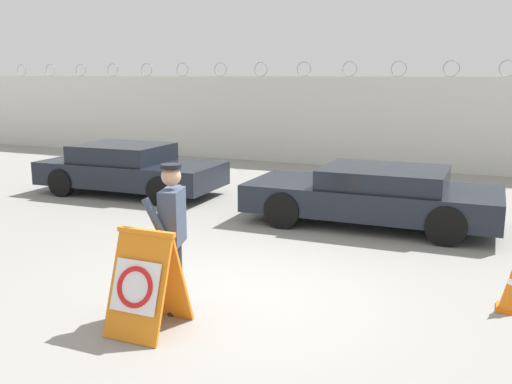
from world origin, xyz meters
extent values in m
plane|color=gray|center=(0.00, 0.00, 0.00)|extent=(90.00, 90.00, 0.00)
cube|color=silver|center=(0.00, 11.15, 1.38)|extent=(36.00, 0.30, 2.75)
torus|color=gray|center=(-14.67, 11.15, 2.97)|extent=(0.47, 0.03, 0.47)
torus|color=gray|center=(-13.20, 11.15, 2.97)|extent=(0.47, 0.03, 0.47)
torus|color=gray|center=(-11.73, 11.15, 2.97)|extent=(0.47, 0.03, 0.47)
torus|color=gray|center=(-10.27, 11.15, 2.97)|extent=(0.47, 0.03, 0.47)
torus|color=gray|center=(-8.80, 11.15, 2.97)|extent=(0.47, 0.03, 0.47)
torus|color=gray|center=(-7.33, 11.15, 2.97)|extent=(0.47, 0.03, 0.47)
torus|color=gray|center=(-5.87, 11.15, 2.97)|extent=(0.47, 0.03, 0.47)
torus|color=gray|center=(-4.40, 11.15, 2.97)|extent=(0.47, 0.03, 0.47)
torus|color=gray|center=(-2.93, 11.15, 2.97)|extent=(0.47, 0.03, 0.47)
torus|color=gray|center=(-1.47, 11.15, 2.97)|extent=(0.47, 0.03, 0.47)
torus|color=gray|center=(0.00, 11.15, 2.97)|extent=(0.47, 0.03, 0.47)
torus|color=gray|center=(1.47, 11.15, 2.97)|extent=(0.47, 0.03, 0.47)
torus|color=gray|center=(2.93, 11.15, 2.97)|extent=(0.47, 0.03, 0.47)
cube|color=orange|center=(-0.48, -1.37, 0.55)|extent=(0.68, 0.42, 1.11)
cube|color=orange|center=(-0.48, -0.98, 0.55)|extent=(0.68, 0.42, 1.11)
cube|color=orange|center=(-0.48, -1.18, 1.12)|extent=(0.72, 0.06, 0.05)
cube|color=white|center=(-0.48, -1.41, 0.57)|extent=(0.56, 0.21, 0.53)
torus|color=red|center=(-0.48, -1.42, 0.57)|extent=(0.45, 0.20, 0.44)
cylinder|color=#232838|center=(-0.49, -0.58, 0.42)|extent=(0.15, 0.15, 0.85)
cylinder|color=#232838|center=(-0.44, -0.75, 0.42)|extent=(0.15, 0.15, 0.85)
cube|color=#384256|center=(-0.46, -0.66, 1.17)|extent=(0.33, 0.48, 0.65)
sphere|color=tan|center=(-0.46, -0.66, 1.66)|extent=(0.23, 0.23, 0.23)
cylinder|color=#384256|center=(-0.54, -0.40, 1.19)|extent=(0.09, 0.09, 0.62)
cylinder|color=#384256|center=(-0.49, -0.95, 1.16)|extent=(0.36, 0.18, 0.60)
cylinder|color=black|center=(-0.46, -0.66, 1.77)|extent=(0.24, 0.24, 0.05)
cube|color=orange|center=(3.25, 1.00, 0.01)|extent=(0.34, 0.34, 0.03)
cylinder|color=black|center=(-3.79, 5.83, 0.33)|extent=(0.66, 0.22, 0.65)
cylinder|color=black|center=(-3.73, 4.08, 0.33)|extent=(0.66, 0.22, 0.65)
cylinder|color=black|center=(-6.47, 5.74, 0.33)|extent=(0.66, 0.22, 0.65)
cylinder|color=black|center=(-6.41, 3.99, 0.33)|extent=(0.66, 0.22, 0.65)
cube|color=black|center=(-5.10, 4.91, 0.50)|extent=(4.39, 2.01, 0.54)
cube|color=black|center=(-5.31, 4.90, 0.97)|extent=(2.13, 1.75, 0.41)
cylinder|color=black|center=(-0.65, 3.41, 0.34)|extent=(0.69, 0.21, 0.68)
cylinder|color=black|center=(-0.68, 5.24, 0.34)|extent=(0.69, 0.21, 0.68)
cylinder|color=black|center=(2.24, 3.46, 0.34)|extent=(0.69, 0.21, 0.68)
cylinder|color=black|center=(2.21, 5.29, 0.34)|extent=(0.69, 0.21, 0.68)
cube|color=black|center=(0.78, 4.35, 0.50)|extent=(4.69, 2.02, 0.52)
cube|color=black|center=(1.01, 4.35, 0.93)|extent=(2.26, 1.78, 0.35)
camera|label=1|loc=(3.01, -6.17, 2.80)|focal=40.00mm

